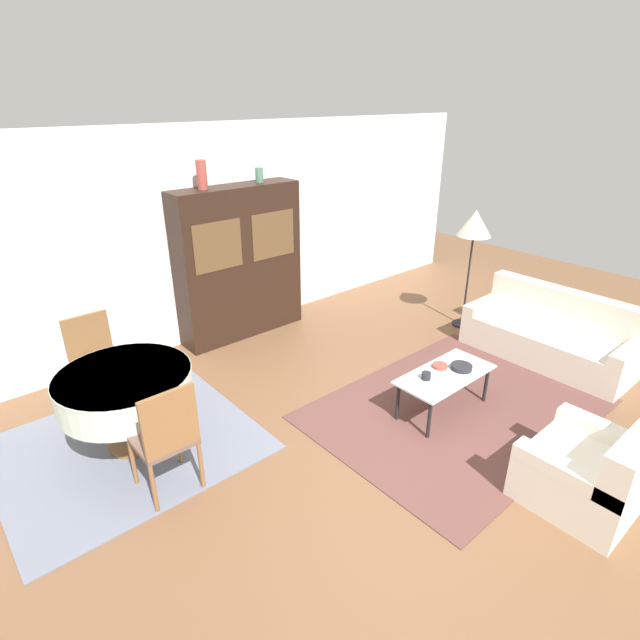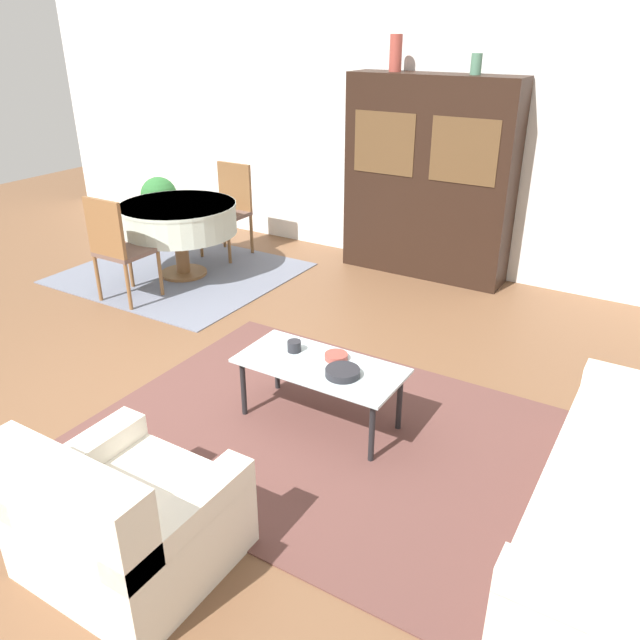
# 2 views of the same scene
# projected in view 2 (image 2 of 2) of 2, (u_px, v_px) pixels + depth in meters

# --- Properties ---
(ground_plane) EXTENTS (14.00, 14.00, 0.00)m
(ground_plane) POSITION_uv_depth(u_px,v_px,m) (158.00, 408.00, 4.29)
(ground_plane) COLOR brown
(wall_back) EXTENTS (10.00, 0.06, 2.70)m
(wall_back) POSITION_uv_depth(u_px,v_px,m) (393.00, 134.00, 6.51)
(wall_back) COLOR white
(wall_back) RESTS_ON ground_plane
(area_rug) EXTENTS (2.94, 2.15, 0.01)m
(area_rug) POSITION_uv_depth(u_px,v_px,m) (331.00, 434.00, 4.01)
(area_rug) COLOR brown
(area_rug) RESTS_ON ground_plane
(dining_rug) EXTENTS (2.20, 1.97, 0.01)m
(dining_rug) POSITION_uv_depth(u_px,v_px,m) (181.00, 273.00, 6.61)
(dining_rug) COLOR slate
(dining_rug) RESTS_ON ground_plane
(armchair) EXTENTS (0.88, 0.82, 0.79)m
(armchair) POSITION_uv_depth(u_px,v_px,m) (122.00, 521.00, 2.92)
(armchair) COLOR silver
(armchair) RESTS_ON ground_plane
(coffee_table) EXTENTS (1.07, 0.51, 0.43)m
(coffee_table) POSITION_uv_depth(u_px,v_px,m) (320.00, 370.00, 3.98)
(coffee_table) COLOR black
(coffee_table) RESTS_ON area_rug
(display_cabinet) EXTENTS (1.70, 0.42, 1.98)m
(display_cabinet) POSITION_uv_depth(u_px,v_px,m) (428.00, 179.00, 6.22)
(display_cabinet) COLOR black
(display_cabinet) RESTS_ON ground_plane
(dining_table) EXTENTS (1.18, 1.18, 0.75)m
(dining_table) POSITION_uv_depth(u_px,v_px,m) (178.00, 219.00, 6.31)
(dining_table) COLOR brown
(dining_table) RESTS_ON dining_rug
(dining_chair_near) EXTENTS (0.44, 0.44, 1.00)m
(dining_chair_near) POSITION_uv_depth(u_px,v_px,m) (117.00, 245.00, 5.70)
(dining_chair_near) COLOR brown
(dining_chair_near) RESTS_ON dining_rug
(dining_chair_far) EXTENTS (0.44, 0.44, 1.00)m
(dining_chair_far) POSITION_uv_depth(u_px,v_px,m) (230.00, 205.00, 6.95)
(dining_chair_far) COLOR brown
(dining_chair_far) RESTS_ON dining_rug
(cup) EXTENTS (0.09, 0.09, 0.07)m
(cup) POSITION_uv_depth(u_px,v_px,m) (294.00, 346.00, 4.10)
(cup) COLOR #232328
(cup) RESTS_ON coffee_table
(bowl) EXTENTS (0.22, 0.22, 0.05)m
(bowl) POSITION_uv_depth(u_px,v_px,m) (343.00, 372.00, 3.82)
(bowl) COLOR #232328
(bowl) RESTS_ON coffee_table
(bowl_small) EXTENTS (0.15, 0.15, 0.04)m
(bowl_small) POSITION_uv_depth(u_px,v_px,m) (336.00, 356.00, 4.01)
(bowl_small) COLOR #9E4238
(bowl_small) RESTS_ON coffee_table
(vase_tall) EXTENTS (0.12, 0.12, 0.33)m
(vase_tall) POSITION_uv_depth(u_px,v_px,m) (396.00, 53.00, 5.93)
(vase_tall) COLOR #9E4238
(vase_tall) RESTS_ON display_cabinet
(vase_short) EXTENTS (0.10, 0.10, 0.18)m
(vase_short) POSITION_uv_depth(u_px,v_px,m) (476.00, 64.00, 5.58)
(vase_short) COLOR #4C7A60
(vase_short) RESTS_ON display_cabinet
(potted_plant) EXTENTS (0.46, 0.46, 0.65)m
(potted_plant) POSITION_uv_depth(u_px,v_px,m) (160.00, 200.00, 7.98)
(potted_plant) COLOR #93664C
(potted_plant) RESTS_ON ground_plane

